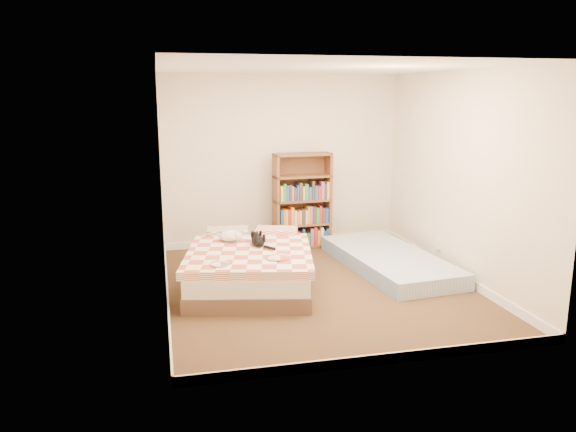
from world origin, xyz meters
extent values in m
cube|color=#49361F|center=(0.00, 0.00, 0.00)|extent=(3.50, 4.00, 0.01)
cube|color=white|center=(0.00, 0.00, 2.50)|extent=(3.50, 4.00, 0.01)
cube|color=beige|center=(0.00, 2.00, 1.25)|extent=(3.50, 0.01, 2.50)
cube|color=beige|center=(0.00, -2.00, 1.25)|extent=(3.50, 0.01, 2.50)
cube|color=beige|center=(-1.75, 0.00, 1.25)|extent=(0.01, 4.00, 2.50)
cube|color=beige|center=(1.75, 0.00, 1.25)|extent=(0.01, 4.00, 2.50)
cube|color=white|center=(0.00, 1.99, 0.05)|extent=(3.50, 0.02, 0.10)
cube|color=white|center=(0.00, -1.99, 0.05)|extent=(3.50, 0.02, 0.10)
cube|color=white|center=(-1.74, 0.00, 0.05)|extent=(0.02, 4.00, 0.10)
cube|color=white|center=(1.74, 0.00, 0.05)|extent=(0.02, 4.00, 0.10)
cube|color=white|center=(1.74, 0.40, 0.30)|extent=(0.03, 0.09, 0.13)
cube|color=brown|center=(-0.77, 0.24, 0.09)|extent=(1.70, 2.15, 0.17)
cube|color=silver|center=(-0.77, 0.24, 0.27)|extent=(1.67, 2.11, 0.19)
cube|color=#BE5746|center=(-0.77, 0.24, 0.41)|extent=(1.70, 1.83, 0.10)
cube|color=gray|center=(-1.09, 0.96, 0.44)|extent=(0.58, 0.44, 0.14)
cube|color=#BE5746|center=(-0.46, 0.96, 0.44)|extent=(0.58, 0.44, 0.14)
cube|color=#54371C|center=(-0.15, 1.72, 0.70)|extent=(0.05, 0.28, 1.39)
cube|color=#54371C|center=(0.64, 1.72, 0.70)|extent=(0.05, 0.28, 1.39)
cube|color=#54371C|center=(0.24, 1.85, 0.70)|extent=(0.83, 0.07, 1.39)
cube|color=#54371C|center=(0.24, 1.72, 0.02)|extent=(0.85, 0.32, 0.03)
cube|color=#54371C|center=(0.24, 1.72, 0.70)|extent=(0.85, 0.32, 0.03)
cube|color=#54371C|center=(0.24, 1.72, 1.37)|extent=(0.85, 0.32, 0.03)
cube|color=#7596C4|center=(1.09, 0.47, 0.10)|extent=(1.22, 2.30, 0.20)
ellipsoid|color=black|center=(-0.66, 0.31, 0.52)|extent=(0.16, 0.35, 0.11)
sphere|color=black|center=(-0.66, 0.50, 0.53)|extent=(0.11, 0.11, 0.11)
cone|color=black|center=(-0.69, 0.53, 0.57)|extent=(0.04, 0.04, 0.04)
cone|color=black|center=(-0.63, 0.53, 0.57)|extent=(0.04, 0.04, 0.04)
cylinder|color=black|center=(-0.57, 0.08, 0.49)|extent=(0.04, 0.20, 0.04)
ellipsoid|color=white|center=(-0.96, 0.58, 0.53)|extent=(0.26, 0.29, 0.13)
sphere|color=white|center=(-0.88, 0.50, 0.54)|extent=(0.11, 0.11, 0.11)
sphere|color=white|center=(-0.84, 0.46, 0.53)|extent=(0.05, 0.05, 0.05)
sphere|color=white|center=(-1.07, 0.64, 0.51)|extent=(0.06, 0.06, 0.06)
camera|label=1|loc=(-1.76, -6.04, 2.24)|focal=35.00mm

